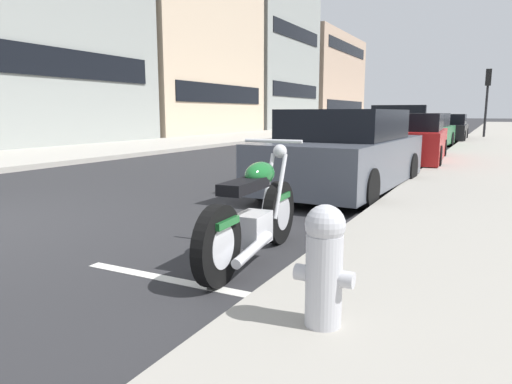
{
  "coord_description": "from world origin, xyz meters",
  "views": [
    {
      "loc": [
        -3.04,
        -5.88,
        1.4
      ],
      "look_at": [
        1.07,
        -3.78,
        0.62
      ],
      "focal_mm": 32.78,
      "sensor_mm": 36.0,
      "label": 1
    }
  ],
  "objects_px": {
    "parked_car_across_street": "(345,153)",
    "fire_hydrant": "(324,262)",
    "parked_car_second_in_row": "(423,132)",
    "parked_motorcycle": "(254,216)",
    "parked_car_near_corner": "(447,129)",
    "crossing_truck": "(399,118)",
    "traffic_signal_near_corner": "(488,88)",
    "parked_car_far_down_curb": "(408,139)"
  },
  "relations": [
    {
      "from": "parked_car_near_corner",
      "to": "crossing_truck",
      "type": "distance_m",
      "value": 11.47
    },
    {
      "from": "crossing_truck",
      "to": "fire_hydrant",
      "type": "xyz_separation_m",
      "value": [
        -32.94,
        -5.59,
        -0.48
      ]
    },
    {
      "from": "parked_car_across_street",
      "to": "traffic_signal_near_corner",
      "type": "xyz_separation_m",
      "value": [
        19.68,
        -1.8,
        2.0
      ]
    },
    {
      "from": "parked_car_near_corner",
      "to": "parked_car_second_in_row",
      "type": "bearing_deg",
      "value": 174.82
    },
    {
      "from": "parked_motorcycle",
      "to": "traffic_signal_near_corner",
      "type": "distance_m",
      "value": 24.15
    },
    {
      "from": "parked_motorcycle",
      "to": "parked_car_near_corner",
      "type": "relative_size",
      "value": 0.48
    },
    {
      "from": "parked_car_across_street",
      "to": "fire_hydrant",
      "type": "relative_size",
      "value": 6.02
    },
    {
      "from": "parked_motorcycle",
      "to": "traffic_signal_near_corner",
      "type": "height_order",
      "value": "traffic_signal_near_corner"
    },
    {
      "from": "parked_motorcycle",
      "to": "crossing_truck",
      "type": "distance_m",
      "value": 31.97
    },
    {
      "from": "parked_motorcycle",
      "to": "fire_hydrant",
      "type": "relative_size",
      "value": 2.82
    },
    {
      "from": "parked_motorcycle",
      "to": "fire_hydrant",
      "type": "distance_m",
      "value": 1.72
    },
    {
      "from": "parked_car_second_in_row",
      "to": "crossing_truck",
      "type": "distance_m",
      "value": 16.56
    },
    {
      "from": "parked_motorcycle",
      "to": "parked_car_near_corner",
      "type": "distance_m",
      "value": 21.02
    },
    {
      "from": "parked_car_far_down_curb",
      "to": "parked_motorcycle",
      "type": "bearing_deg",
      "value": 178.06
    },
    {
      "from": "parked_car_across_street",
      "to": "parked_car_second_in_row",
      "type": "height_order",
      "value": "parked_car_across_street"
    },
    {
      "from": "parked_car_across_street",
      "to": "parked_car_near_corner",
      "type": "relative_size",
      "value": 1.03
    },
    {
      "from": "crossing_truck",
      "to": "parked_car_across_street",
      "type": "bearing_deg",
      "value": 93.03
    },
    {
      "from": "parked_motorcycle",
      "to": "parked_car_across_street",
      "type": "distance_m",
      "value": 4.35
    },
    {
      "from": "traffic_signal_near_corner",
      "to": "parked_car_near_corner",
      "type": "bearing_deg",
      "value": 152.21
    },
    {
      "from": "parked_car_far_down_curb",
      "to": "parked_car_second_in_row",
      "type": "bearing_deg",
      "value": 0.85
    },
    {
      "from": "parked_motorcycle",
      "to": "crossing_truck",
      "type": "bearing_deg",
      "value": 4.49
    },
    {
      "from": "parked_car_across_street",
      "to": "parked_car_near_corner",
      "type": "xyz_separation_m",
      "value": [
        16.69,
        -0.23,
        -0.06
      ]
    },
    {
      "from": "fire_hydrant",
      "to": "traffic_signal_near_corner",
      "type": "xyz_separation_m",
      "value": [
        25.29,
        -0.26,
        2.16
      ]
    },
    {
      "from": "parked_car_near_corner",
      "to": "fire_hydrant",
      "type": "xyz_separation_m",
      "value": [
        -22.31,
        -1.31,
        -0.11
      ]
    },
    {
      "from": "parked_car_second_in_row",
      "to": "fire_hydrant",
      "type": "relative_size",
      "value": 6.21
    },
    {
      "from": "parked_motorcycle",
      "to": "parked_car_across_street",
      "type": "relative_size",
      "value": 0.47
    },
    {
      "from": "parked_car_near_corner",
      "to": "parked_car_across_street",
      "type": "bearing_deg",
      "value": 178.29
    },
    {
      "from": "parked_car_second_in_row",
      "to": "crossing_truck",
      "type": "bearing_deg",
      "value": 15.98
    },
    {
      "from": "parked_car_near_corner",
      "to": "traffic_signal_near_corner",
      "type": "xyz_separation_m",
      "value": [
        2.99,
        -1.57,
        2.06
      ]
    },
    {
      "from": "parked_car_second_in_row",
      "to": "parked_car_near_corner",
      "type": "xyz_separation_m",
      "value": [
        5.47,
        -0.41,
        -0.01
      ]
    },
    {
      "from": "parked_car_across_street",
      "to": "fire_hydrant",
      "type": "distance_m",
      "value": 5.82
    },
    {
      "from": "parked_car_across_street",
      "to": "parked_motorcycle",
      "type": "bearing_deg",
      "value": -172.18
    },
    {
      "from": "traffic_signal_near_corner",
      "to": "parked_car_far_down_curb",
      "type": "bearing_deg",
      "value": 173.74
    },
    {
      "from": "parked_car_near_corner",
      "to": "fire_hydrant",
      "type": "bearing_deg",
      "value": -177.55
    },
    {
      "from": "crossing_truck",
      "to": "traffic_signal_near_corner",
      "type": "height_order",
      "value": "traffic_signal_near_corner"
    },
    {
      "from": "parked_motorcycle",
      "to": "crossing_truck",
      "type": "xyz_separation_m",
      "value": [
        31.65,
        4.45,
        0.57
      ]
    },
    {
      "from": "parked_motorcycle",
      "to": "crossing_truck",
      "type": "relative_size",
      "value": 0.39
    },
    {
      "from": "crossing_truck",
      "to": "parked_motorcycle",
      "type": "bearing_deg",
      "value": 92.61
    },
    {
      "from": "parked_motorcycle",
      "to": "parked_car_near_corner",
      "type": "bearing_deg",
      "value": -3.04
    },
    {
      "from": "crossing_truck",
      "to": "traffic_signal_near_corner",
      "type": "xyz_separation_m",
      "value": [
        -7.65,
        -5.85,
        1.68
      ]
    },
    {
      "from": "parked_car_second_in_row",
      "to": "traffic_signal_near_corner",
      "type": "bearing_deg",
      "value": -10.72
    },
    {
      "from": "crossing_truck",
      "to": "traffic_signal_near_corner",
      "type": "distance_m",
      "value": 9.77
    }
  ]
}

